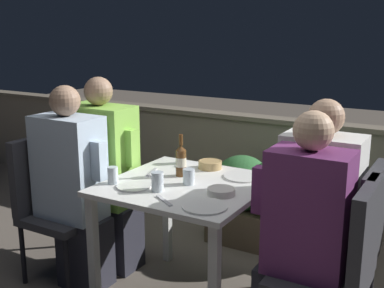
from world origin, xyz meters
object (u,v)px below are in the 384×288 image
at_px(person_white_polo, 314,215).
at_px(person_blue_shirt, 74,188).
at_px(person_green_blouse, 106,174).
at_px(chair_left_far, 84,184).
at_px(chair_right_near, 342,261).
at_px(beer_bottle, 181,160).
at_px(person_purple_stripe, 300,236).
at_px(chair_right_far, 352,237).
at_px(chair_left_near, 51,196).

bearing_deg(person_white_polo, person_blue_shirt, -166.80).
bearing_deg(person_green_blouse, person_blue_shirt, -91.10).
xyz_separation_m(chair_left_far, chair_right_near, (1.87, -0.26, 0.00)).
bearing_deg(beer_bottle, person_purple_stripe, -15.63).
distance_m(chair_right_near, chair_right_far, 0.30).
distance_m(chair_left_far, beer_bottle, 0.88).
bearing_deg(person_white_polo, chair_right_far, 0.00).
xyz_separation_m(person_green_blouse, person_white_polo, (1.43, 0.04, -0.02)).
height_order(person_green_blouse, chair_right_near, person_green_blouse).
bearing_deg(chair_right_far, chair_left_near, -169.68).
height_order(person_purple_stripe, chair_right_far, person_purple_stripe).
bearing_deg(beer_bottle, chair_right_near, -12.61).
bearing_deg(chair_right_near, chair_left_far, 172.09).
relative_size(chair_left_far, beer_bottle, 3.68).
relative_size(person_blue_shirt, chair_right_near, 1.36).
xyz_separation_m(chair_left_far, person_white_polo, (1.64, 0.04, 0.08)).
bearing_deg(chair_left_far, person_purple_stripe, -8.88).
bearing_deg(person_purple_stripe, person_green_blouse, 169.88).
bearing_deg(chair_left_far, person_blue_shirt, -56.23).
height_order(person_green_blouse, beer_bottle, person_green_blouse).
bearing_deg(person_purple_stripe, person_blue_shirt, -178.41).
xyz_separation_m(chair_left_far, person_green_blouse, (0.21, 0.00, 0.10)).
bearing_deg(chair_right_far, chair_right_near, -85.77).
height_order(chair_right_near, chair_right_far, same).
height_order(chair_left_near, chair_left_far, same).
bearing_deg(chair_left_near, chair_right_far, 10.32).
relative_size(person_purple_stripe, beer_bottle, 4.90).
relative_size(chair_left_near, person_purple_stripe, 0.75).
bearing_deg(chair_left_far, chair_left_near, -91.25).
xyz_separation_m(person_blue_shirt, person_green_blouse, (0.01, 0.30, 0.01)).
distance_m(chair_left_near, person_purple_stripe, 1.67).
height_order(chair_left_far, chair_right_far, same).
bearing_deg(person_blue_shirt, chair_left_near, 180.00).
relative_size(chair_left_near, chair_right_near, 1.00).
relative_size(person_green_blouse, person_white_polo, 1.03).
bearing_deg(chair_left_near, person_green_blouse, 54.64).
xyz_separation_m(chair_left_near, person_purple_stripe, (1.67, 0.04, 0.08)).
bearing_deg(person_white_polo, person_purple_stripe, -85.87).
bearing_deg(chair_left_near, person_purple_stripe, 1.39).
height_order(chair_left_far, person_purple_stripe, person_purple_stripe).
xyz_separation_m(person_purple_stripe, beer_bottle, (-0.83, 0.23, 0.22)).
distance_m(person_purple_stripe, person_white_polo, 0.30).
distance_m(chair_left_near, person_white_polo, 1.68).
distance_m(person_green_blouse, chair_right_near, 1.69).
height_order(chair_left_near, chair_right_far, same).
bearing_deg(chair_left_near, person_white_polo, 11.59).
bearing_deg(person_blue_shirt, beer_bottle, 23.45).
xyz_separation_m(chair_left_far, person_purple_stripe, (1.66, -0.26, 0.08)).
xyz_separation_m(chair_left_near, chair_right_far, (1.85, 0.34, 0.00)).
bearing_deg(person_green_blouse, chair_left_near, -125.36).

